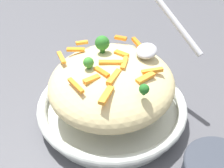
# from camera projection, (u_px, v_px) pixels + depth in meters

# --- Properties ---
(ground_plane) EXTENTS (2.40, 2.40, 0.00)m
(ground_plane) POSITION_uv_depth(u_px,v_px,m) (112.00, 113.00, 0.51)
(ground_plane) COLOR #4C4C51
(serving_bowl) EXTENTS (0.30, 0.30, 0.04)m
(serving_bowl) POSITION_uv_depth(u_px,v_px,m) (112.00, 105.00, 0.50)
(serving_bowl) COLOR silver
(serving_bowl) RESTS_ON ground_plane
(pasta_mound) EXTENTS (0.26, 0.24, 0.09)m
(pasta_mound) POSITION_uv_depth(u_px,v_px,m) (112.00, 81.00, 0.46)
(pasta_mound) COLOR #DBC689
(pasta_mound) RESTS_ON serving_bowl
(carrot_piece_0) EXTENTS (0.02, 0.04, 0.01)m
(carrot_piece_0) POSITION_uv_depth(u_px,v_px,m) (112.00, 63.00, 0.42)
(carrot_piece_0) COLOR orange
(carrot_piece_0) RESTS_ON pasta_mound
(carrot_piece_1) EXTENTS (0.02, 0.04, 0.01)m
(carrot_piece_1) POSITION_uv_depth(u_px,v_px,m) (76.00, 49.00, 0.48)
(carrot_piece_1) COLOR orange
(carrot_piece_1) RESTS_ON pasta_mound
(carrot_piece_2) EXTENTS (0.03, 0.04, 0.01)m
(carrot_piece_2) POSITION_uv_depth(u_px,v_px,m) (152.00, 70.00, 0.42)
(carrot_piece_2) COLOR orange
(carrot_piece_2) RESTS_ON pasta_mound
(carrot_piece_3) EXTENTS (0.03, 0.03, 0.01)m
(carrot_piece_3) POSITION_uv_depth(u_px,v_px,m) (137.00, 42.00, 0.50)
(carrot_piece_3) COLOR orange
(carrot_piece_3) RESTS_ON pasta_mound
(carrot_piece_4) EXTENTS (0.04, 0.03, 0.01)m
(carrot_piece_4) POSITION_uv_depth(u_px,v_px,m) (146.00, 78.00, 0.40)
(carrot_piece_4) COLOR orange
(carrot_piece_4) RESTS_ON pasta_mound
(carrot_piece_5) EXTENTS (0.04, 0.01, 0.01)m
(carrot_piece_5) POSITION_uv_depth(u_px,v_px,m) (125.00, 63.00, 0.42)
(carrot_piece_5) COLOR orange
(carrot_piece_5) RESTS_ON pasta_mound
(carrot_piece_6) EXTENTS (0.01, 0.03, 0.01)m
(carrot_piece_6) POSITION_uv_depth(u_px,v_px,m) (121.00, 38.00, 0.51)
(carrot_piece_6) COLOR orange
(carrot_piece_6) RESTS_ON pasta_mound
(carrot_piece_7) EXTENTS (0.04, 0.01, 0.01)m
(carrot_piece_7) POSITION_uv_depth(u_px,v_px,m) (106.00, 95.00, 0.36)
(carrot_piece_7) COLOR orange
(carrot_piece_7) RESTS_ON pasta_mound
(carrot_piece_8) EXTENTS (0.02, 0.03, 0.01)m
(carrot_piece_8) POSITION_uv_depth(u_px,v_px,m) (102.00, 72.00, 0.41)
(carrot_piece_8) COLOR orange
(carrot_piece_8) RESTS_ON pasta_mound
(carrot_piece_9) EXTENTS (0.03, 0.04, 0.01)m
(carrot_piece_9) POSITION_uv_depth(u_px,v_px,m) (76.00, 85.00, 0.38)
(carrot_piece_9) COLOR orange
(carrot_piece_9) RESTS_ON pasta_mound
(carrot_piece_10) EXTENTS (0.04, 0.01, 0.01)m
(carrot_piece_10) POSITION_uv_depth(u_px,v_px,m) (114.00, 77.00, 0.40)
(carrot_piece_10) COLOR orange
(carrot_piece_10) RESTS_ON pasta_mound
(carrot_piece_11) EXTENTS (0.04, 0.03, 0.01)m
(carrot_piece_11) POSITION_uv_depth(u_px,v_px,m) (61.00, 57.00, 0.45)
(carrot_piece_11) COLOR orange
(carrot_piece_11) RESTS_ON pasta_mound
(carrot_piece_12) EXTENTS (0.02, 0.03, 0.01)m
(carrot_piece_12) POSITION_uv_depth(u_px,v_px,m) (82.00, 43.00, 0.50)
(carrot_piece_12) COLOR orange
(carrot_piece_12) RESTS_ON pasta_mound
(carrot_piece_13) EXTENTS (0.03, 0.03, 0.01)m
(carrot_piece_13) POSITION_uv_depth(u_px,v_px,m) (92.00, 79.00, 0.39)
(carrot_piece_13) COLOR orange
(carrot_piece_13) RESTS_ON pasta_mound
(carrot_piece_14) EXTENTS (0.02, 0.03, 0.01)m
(carrot_piece_14) POSITION_uv_depth(u_px,v_px,m) (121.00, 54.00, 0.45)
(carrot_piece_14) COLOR orange
(carrot_piece_14) RESTS_ON pasta_mound
(broccoli_floret_0) EXTENTS (0.03, 0.03, 0.04)m
(broccoli_floret_0) POSITION_uv_depth(u_px,v_px,m) (102.00, 43.00, 0.45)
(broccoli_floret_0) COLOR #296820
(broccoli_floret_0) RESTS_ON pasta_mound
(broccoli_floret_1) EXTENTS (0.02, 0.02, 0.02)m
(broccoli_floret_1) POSITION_uv_depth(u_px,v_px,m) (89.00, 63.00, 0.41)
(broccoli_floret_1) COLOR #377928
(broccoli_floret_1) RESTS_ON pasta_mound
(broccoli_floret_2) EXTENTS (0.02, 0.02, 0.02)m
(broccoli_floret_2) POSITION_uv_depth(u_px,v_px,m) (144.00, 89.00, 0.36)
(broccoli_floret_2) COLOR #205B1C
(broccoli_floret_2) RESTS_ON pasta_mound
(serving_spoon) EXTENTS (0.13, 0.13, 0.09)m
(serving_spoon) POSITION_uv_depth(u_px,v_px,m) (157.00, 40.00, 0.45)
(serving_spoon) COLOR #B7B7BC
(serving_spoon) RESTS_ON pasta_mound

